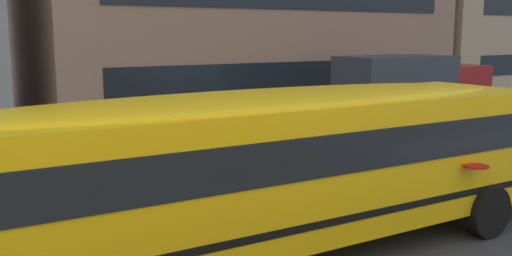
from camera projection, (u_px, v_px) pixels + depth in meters
The scene contains 2 objects.
school_bus at pixel (276, 160), 9.02m from camera, with size 12.34×3.00×2.75m.
box_truck at pixel (411, 90), 20.97m from camera, with size 6.11×2.63×2.82m.
Camera 1 is at (-0.75, -9.30, 3.63)m, focal length 39.59 mm.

